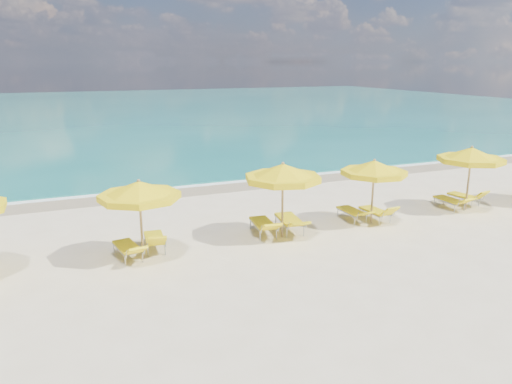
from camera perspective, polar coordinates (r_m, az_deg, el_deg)
name	(u,v)px	position (r m, az deg, el deg)	size (l,w,h in m)	color
ground_plane	(274,238)	(16.33, 2.04, -5.31)	(120.00, 120.00, 0.00)	beige
ocean	(104,110)	(62.51, -16.93, 8.91)	(120.00, 80.00, 0.30)	#126A61
wet_sand_band	(206,187)	(22.97, -5.70, 0.54)	(120.00, 2.60, 0.01)	tan
foam_line	(201,184)	(23.71, -6.27, 0.97)	(120.00, 1.20, 0.03)	white
whitecap_near	(59,160)	(31.42, -21.56, 3.41)	(14.00, 0.36, 0.05)	white
whitecap_far	(240,132)	(40.97, -1.86, 6.83)	(18.00, 0.30, 0.05)	white
umbrella_3	(139,191)	(14.46, -13.21, 0.09)	(2.73, 2.73, 2.39)	tan
umbrella_4	(283,173)	(15.87, 3.09, 2.15)	(2.76, 2.76, 2.51)	tan
umbrella_5	(374,169)	(17.77, 13.35, 2.63)	(2.81, 2.81, 2.34)	tan
umbrella_6	(471,155)	(20.61, 23.38, 3.86)	(2.63, 2.63, 2.51)	tan
lounger_3_left	(128,252)	(15.12, -14.40, -6.63)	(0.81, 1.77, 0.69)	#A5A8AD
lounger_3_right	(155,243)	(15.62, -11.49, -5.74)	(0.73, 1.73, 0.77)	#A5A8AD
lounger_4_left	(263,228)	(16.59, 0.86, -4.15)	(0.84, 1.95, 0.75)	#A5A8AD
lounger_4_right	(290,225)	(16.94, 3.88, -3.75)	(0.93, 2.08, 0.73)	#A5A8AD
lounger_5_left	(352,215)	(18.41, 10.96, -2.59)	(0.59, 1.72, 0.62)	#A5A8AD
lounger_5_right	(376,215)	(18.59, 13.52, -2.55)	(0.63, 1.67, 0.76)	#A5A8AD
lounger_6_left	(450,203)	(20.95, 21.29, -1.23)	(0.58, 1.69, 0.68)	#A5A8AD
lounger_6_right	(464,199)	(21.79, 22.72, -0.78)	(0.76, 1.65, 0.76)	#A5A8AD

